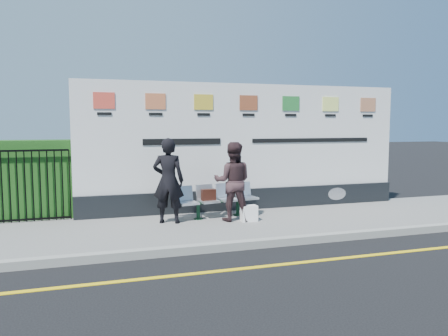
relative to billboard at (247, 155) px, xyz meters
name	(u,v)px	position (x,y,z in m)	size (l,w,h in m)	color
ground	(302,263)	(-0.50, -3.85, -1.42)	(80.00, 80.00, 0.00)	black
pavement	(247,224)	(-0.50, -1.35, -1.36)	(14.00, 3.00, 0.12)	slate
kerb	(276,242)	(-0.50, -2.85, -1.35)	(14.00, 0.18, 0.14)	gray
yellow_line	(302,262)	(-0.50, -3.85, -1.42)	(14.00, 0.10, 0.01)	yellow
billboard	(247,155)	(0.00, 0.00, 0.00)	(8.00, 0.30, 3.00)	black
hedge	(21,179)	(-5.08, 0.45, -0.45)	(2.35, 0.70, 1.70)	#1D4F17
railing	(18,186)	(-5.08, 0.00, -0.53)	(2.05, 0.06, 1.54)	black
bench	(219,208)	(-0.95, -0.75, -1.10)	(1.85, 0.50, 0.40)	silver
woman_left	(168,181)	(-2.09, -0.97, -0.42)	(0.64, 0.42, 1.77)	black
woman_right	(233,181)	(-0.75, -1.16, -0.46)	(0.81, 0.63, 1.67)	#362326
handbag_brown	(208,195)	(-1.19, -0.79, -0.78)	(0.31, 0.13, 0.24)	black
carrier_bag_white	(249,213)	(-0.45, -1.33, -1.13)	(0.34, 0.20, 0.34)	white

